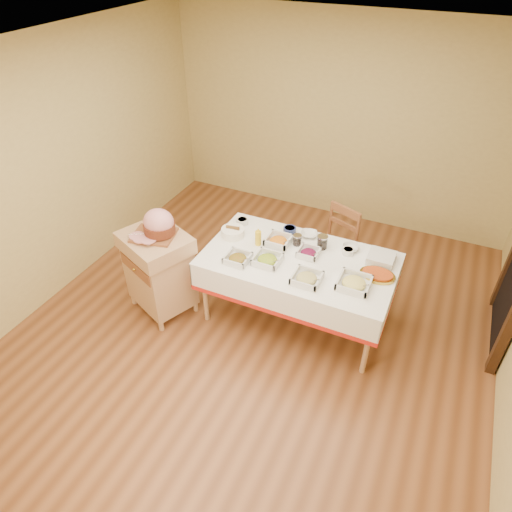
{
  "coord_description": "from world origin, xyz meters",
  "views": [
    {
      "loc": [
        1.38,
        -3.01,
        3.38
      ],
      "look_at": [
        -0.11,
        0.2,
        0.73
      ],
      "focal_mm": 32.0,
      "sensor_mm": 36.0,
      "label": 1
    }
  ],
  "objects_px": {
    "dining_chair": "(333,248)",
    "preserve_jar_right": "(322,243)",
    "butcher_cart": "(159,268)",
    "ham_on_board": "(158,225)",
    "dining_table": "(298,272)",
    "bread_basket": "(233,232)",
    "plate_stack": "(381,258)",
    "mustard_bottle": "(258,237)",
    "preserve_jar_left": "(297,240)",
    "brass_platter": "(377,275)"
  },
  "relations": [
    {
      "from": "brass_platter",
      "to": "preserve_jar_right",
      "type": "bearing_deg",
      "value": 160.07
    },
    {
      "from": "butcher_cart",
      "to": "preserve_jar_left",
      "type": "relative_size",
      "value": 8.21
    },
    {
      "from": "plate_stack",
      "to": "butcher_cart",
      "type": "bearing_deg",
      "value": -160.17
    },
    {
      "from": "preserve_jar_right",
      "to": "plate_stack",
      "type": "bearing_deg",
      "value": 2.68
    },
    {
      "from": "dining_table",
      "to": "preserve_jar_right",
      "type": "bearing_deg",
      "value": 62.18
    },
    {
      "from": "preserve_jar_right",
      "to": "mustard_bottle",
      "type": "height_order",
      "value": "mustard_bottle"
    },
    {
      "from": "preserve_jar_right",
      "to": "dining_table",
      "type": "bearing_deg",
      "value": -117.82
    },
    {
      "from": "dining_chair",
      "to": "mustard_bottle",
      "type": "distance_m",
      "value": 0.95
    },
    {
      "from": "ham_on_board",
      "to": "dining_table",
      "type": "bearing_deg",
      "value": 17.82
    },
    {
      "from": "dining_chair",
      "to": "mustard_bottle",
      "type": "xyz_separation_m",
      "value": [
        -0.61,
        -0.64,
        0.36
      ]
    },
    {
      "from": "dining_chair",
      "to": "preserve_jar_left",
      "type": "xyz_separation_m",
      "value": [
        -0.26,
        -0.48,
        0.33
      ]
    },
    {
      "from": "butcher_cart",
      "to": "ham_on_board",
      "type": "distance_m",
      "value": 0.52
    },
    {
      "from": "brass_platter",
      "to": "ham_on_board",
      "type": "bearing_deg",
      "value": -167.21
    },
    {
      "from": "dining_chair",
      "to": "preserve_jar_right",
      "type": "relative_size",
      "value": 6.88
    },
    {
      "from": "mustard_bottle",
      "to": "preserve_jar_left",
      "type": "bearing_deg",
      "value": 24.75
    },
    {
      "from": "preserve_jar_right",
      "to": "ham_on_board",
      "type": "bearing_deg",
      "value": -154.61
    },
    {
      "from": "dining_chair",
      "to": "ham_on_board",
      "type": "bearing_deg",
      "value": -142.62
    },
    {
      "from": "preserve_jar_right",
      "to": "preserve_jar_left",
      "type": "bearing_deg",
      "value": -167.9
    },
    {
      "from": "butcher_cart",
      "to": "preserve_jar_left",
      "type": "distance_m",
      "value": 1.42
    },
    {
      "from": "dining_table",
      "to": "butcher_cart",
      "type": "height_order",
      "value": "butcher_cart"
    },
    {
      "from": "butcher_cart",
      "to": "dining_chair",
      "type": "relative_size",
      "value": 0.98
    },
    {
      "from": "bread_basket",
      "to": "brass_platter",
      "type": "relative_size",
      "value": 0.73
    },
    {
      "from": "ham_on_board",
      "to": "preserve_jar_right",
      "type": "bearing_deg",
      "value": 25.39
    },
    {
      "from": "preserve_jar_right",
      "to": "plate_stack",
      "type": "height_order",
      "value": "preserve_jar_right"
    },
    {
      "from": "ham_on_board",
      "to": "brass_platter",
      "type": "bearing_deg",
      "value": 12.79
    },
    {
      "from": "dining_table",
      "to": "butcher_cart",
      "type": "distance_m",
      "value": 1.4
    },
    {
      "from": "bread_basket",
      "to": "plate_stack",
      "type": "bearing_deg",
      "value": 8.11
    },
    {
      "from": "butcher_cart",
      "to": "bread_basket",
      "type": "distance_m",
      "value": 0.83
    },
    {
      "from": "dining_table",
      "to": "ham_on_board",
      "type": "height_order",
      "value": "ham_on_board"
    },
    {
      "from": "ham_on_board",
      "to": "mustard_bottle",
      "type": "bearing_deg",
      "value": 29.05
    },
    {
      "from": "butcher_cart",
      "to": "mustard_bottle",
      "type": "bearing_deg",
      "value": 29.54
    },
    {
      "from": "dining_table",
      "to": "bread_basket",
      "type": "height_order",
      "value": "bread_basket"
    },
    {
      "from": "mustard_bottle",
      "to": "butcher_cart",
      "type": "bearing_deg",
      "value": -150.46
    },
    {
      "from": "preserve_jar_left",
      "to": "mustard_bottle",
      "type": "bearing_deg",
      "value": -155.25
    },
    {
      "from": "preserve_jar_left",
      "to": "butcher_cart",
      "type": "bearing_deg",
      "value": -151.79
    },
    {
      "from": "ham_on_board",
      "to": "preserve_jar_left",
      "type": "height_order",
      "value": "ham_on_board"
    },
    {
      "from": "bread_basket",
      "to": "plate_stack",
      "type": "distance_m",
      "value": 1.48
    },
    {
      "from": "dining_chair",
      "to": "preserve_jar_right",
      "type": "bearing_deg",
      "value": -92.43
    },
    {
      "from": "dining_chair",
      "to": "ham_on_board",
      "type": "xyz_separation_m",
      "value": [
        -1.44,
        -1.1,
        0.55
      ]
    },
    {
      "from": "dining_table",
      "to": "ham_on_board",
      "type": "relative_size",
      "value": 4.31
    },
    {
      "from": "preserve_jar_left",
      "to": "dining_table",
      "type": "bearing_deg",
      "value": -64.17
    },
    {
      "from": "preserve_jar_left",
      "to": "mustard_bottle",
      "type": "xyz_separation_m",
      "value": [
        -0.35,
        -0.16,
        0.04
      ]
    },
    {
      "from": "ham_on_board",
      "to": "preserve_jar_left",
      "type": "xyz_separation_m",
      "value": [
        1.18,
        0.62,
        -0.22
      ]
    },
    {
      "from": "butcher_cart",
      "to": "bread_basket",
      "type": "xyz_separation_m",
      "value": [
        0.58,
        0.53,
        0.28
      ]
    },
    {
      "from": "plate_stack",
      "to": "preserve_jar_right",
      "type": "bearing_deg",
      "value": -177.32
    },
    {
      "from": "butcher_cart",
      "to": "preserve_jar_right",
      "type": "relative_size",
      "value": 6.72
    },
    {
      "from": "butcher_cart",
      "to": "mustard_bottle",
      "type": "height_order",
      "value": "mustard_bottle"
    },
    {
      "from": "dining_chair",
      "to": "preserve_jar_right",
      "type": "distance_m",
      "value": 0.54
    },
    {
      "from": "preserve_jar_left",
      "to": "preserve_jar_right",
      "type": "relative_size",
      "value": 0.82
    },
    {
      "from": "preserve_jar_left",
      "to": "mustard_bottle",
      "type": "distance_m",
      "value": 0.39
    }
  ]
}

